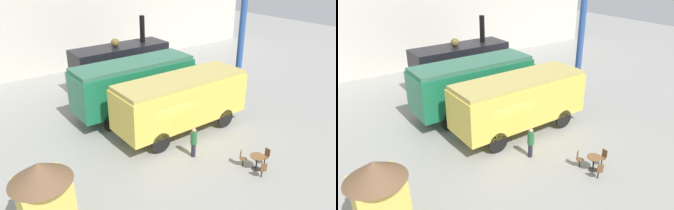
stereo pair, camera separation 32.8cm
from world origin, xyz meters
The scene contains 12 objects.
ground_plane centered at (0.00, 0.00, 0.00)m, with size 80.00×80.00×0.00m, color gray.
backdrop_wall centered at (0.00, 15.60, 4.50)m, with size 44.00×0.15×9.00m.
steam_locomotive centered at (1.83, 8.53, 2.08)m, with size 7.46×2.49×5.54m.
streamlined_locomotive centered at (1.12, 4.11, 2.15)m, with size 9.82×2.69×3.59m.
passenger_coach_vintage centered at (1.34, 0.44, 2.04)m, with size 8.08×2.80×3.38m.
cafe_table_near centered at (1.82, -4.98, 0.56)m, with size 0.72×0.72×0.76m.
cafe_chair_0 centered at (1.47, -5.62, 0.51)m, with size 0.39×0.40×0.87m.
cafe_chair_1 centered at (2.56, -4.96, 0.51)m, with size 0.36×0.36×0.87m.
cafe_chair_2 centered at (1.44, -4.35, 0.51)m, with size 0.39×0.40×0.87m.
visitor_person centered at (0.06, -2.24, 0.91)m, with size 0.34×0.34×1.68m.
ticket_kiosk centered at (-7.71, -2.68, 1.67)m, with size 2.34×2.34×3.00m.
support_pillar centered at (7.71, 1.82, 4.00)m, with size 0.44×0.44×8.00m.
Camera 2 is at (-9.49, -13.43, 9.69)m, focal length 35.00 mm.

